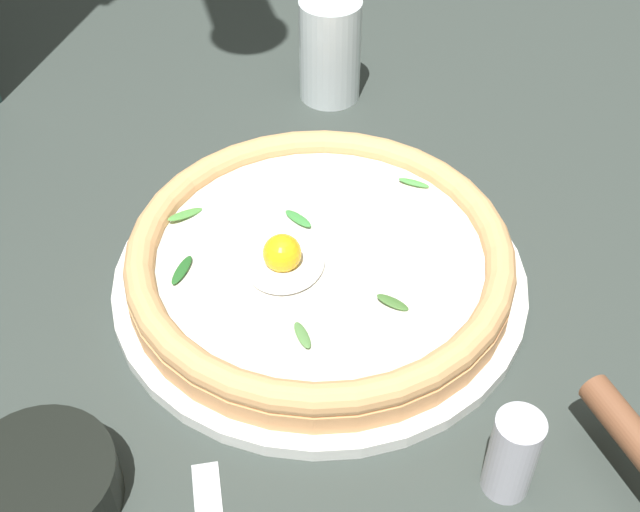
{
  "coord_description": "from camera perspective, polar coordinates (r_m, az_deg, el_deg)",
  "views": [
    {
      "loc": [
        -0.5,
        -0.14,
        0.5
      ],
      "look_at": [
        -0.03,
        -0.04,
        0.03
      ],
      "focal_mm": 47.71,
      "sensor_mm": 36.0,
      "label": 1
    }
  ],
  "objects": [
    {
      "name": "ground_plane",
      "position": [
        0.74,
        -2.11,
        -0.38
      ],
      "size": [
        2.4,
        2.4,
        0.03
      ],
      "primitive_type": "cube",
      "color": "#343C38",
      "rests_on": "ground"
    },
    {
      "name": "pizza",
      "position": [
        0.68,
        -0.03,
        -0.13
      ],
      "size": [
        0.31,
        0.31,
        0.05
      ],
      "color": "#E59F64",
      "rests_on": "pizza_plate"
    },
    {
      "name": "pepper_shaker",
      "position": [
        0.57,
        12.79,
        -12.87
      ],
      "size": [
        0.03,
        0.03,
        0.07
      ],
      "primitive_type": "cylinder",
      "color": "silver",
      "rests_on": "ground"
    },
    {
      "name": "drinking_glass",
      "position": [
        0.88,
        0.67,
        13.24
      ],
      "size": [
        0.06,
        0.06,
        0.11
      ],
      "color": "silver",
      "rests_on": "ground"
    },
    {
      "name": "side_bowl",
      "position": [
        0.59,
        -18.17,
        -14.42
      ],
      "size": [
        0.1,
        0.1,
        0.04
      ],
      "primitive_type": "cylinder",
      "color": "black",
      "rests_on": "ground"
    },
    {
      "name": "pizza_plate",
      "position": [
        0.69,
        0.0,
        -1.53
      ],
      "size": [
        0.33,
        0.33,
        0.01
      ],
      "primitive_type": "cylinder",
      "color": "white",
      "rests_on": "ground"
    }
  ]
}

